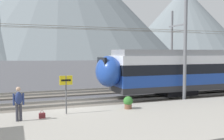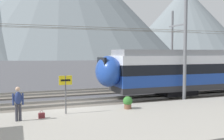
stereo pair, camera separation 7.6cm
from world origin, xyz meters
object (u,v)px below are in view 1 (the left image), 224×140
potted_plant_by_shelter (128,102)px  passenger_walking (19,102)px  catenary_mast_mid (184,44)px  catenary_mast_far_side (173,47)px  platform_sign (66,86)px  handbag_beside_passenger (42,115)px

potted_plant_by_shelter → passenger_walking: bearing=-173.7°
catenary_mast_mid → catenary_mast_far_side: (4.91, 8.79, 0.01)m
platform_sign → potted_plant_by_shelter: 3.86m
handbag_beside_passenger → catenary_mast_mid: bearing=13.0°
catenary_mast_mid → potted_plant_by_shelter: bearing=-160.4°
catenary_mast_far_side → handbag_beside_passenger: size_ratio=122.93×
catenary_mast_far_side → handbag_beside_passenger: catenary_mast_far_side is taller
platform_sign → catenary_mast_mid: bearing=11.8°
catenary_mast_far_side → potted_plant_by_shelter: (-10.16, -10.66, -3.57)m
platform_sign → potted_plant_by_shelter: size_ratio=2.79×
catenary_mast_mid → handbag_beside_passenger: bearing=-167.0°
passenger_walking → catenary_mast_mid: bearing=12.6°
catenary_mast_far_side → potted_plant_by_shelter: bearing=-133.6°
catenary_mast_mid → handbag_beside_passenger: size_ratio=122.93×
platform_sign → passenger_walking: bearing=-164.4°
catenary_mast_mid → catenary_mast_far_side: 10.07m
catenary_mast_mid → potted_plant_by_shelter: size_ratio=65.31×
catenary_mast_far_side → platform_sign: 17.65m
catenary_mast_mid → platform_sign: catenary_mast_mid is taller
catenary_mast_far_side → potted_plant_by_shelter: size_ratio=65.31×
catenary_mast_mid → passenger_walking: 12.06m
catenary_mast_mid → platform_sign: size_ratio=23.37×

